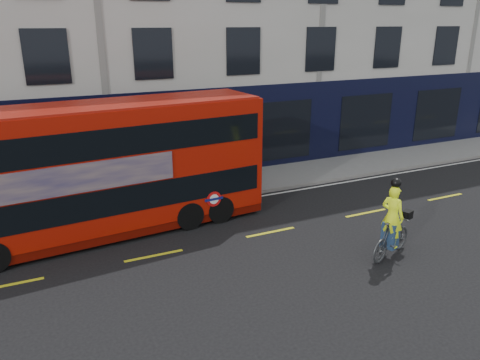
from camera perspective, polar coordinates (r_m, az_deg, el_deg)
ground at (r=13.29m, az=-8.76°, el=-11.88°), size 120.00×120.00×0.00m
pavement at (r=19.03m, az=-14.29°, el=-2.35°), size 60.00×3.00×0.12m
kerb at (r=17.65m, az=-13.35°, el=-3.95°), size 60.00×0.12×0.13m
building_terrace at (r=24.23m, az=-18.87°, el=19.63°), size 50.00×10.07×15.00m
road_edge_line at (r=17.40m, az=-13.13°, el=-4.48°), size 58.00×0.10×0.01m
lane_dashes at (r=14.56m, az=-10.44°, el=-9.06°), size 58.00×0.12×0.01m
bus at (r=15.68m, az=-16.34°, el=1.26°), size 10.87×3.29×4.32m
cyclist at (r=14.63m, az=18.03°, el=-5.95°), size 2.09×1.21×2.52m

